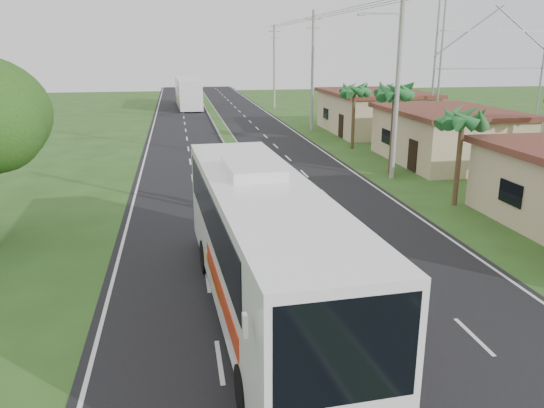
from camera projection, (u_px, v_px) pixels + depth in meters
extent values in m
plane|color=#2F4F1D|center=(352.00, 349.00, 14.01)|extent=(180.00, 180.00, 0.00)
cube|color=black|center=(250.00, 176.00, 32.89)|extent=(14.00, 160.00, 0.02)
cube|color=gray|center=(250.00, 175.00, 32.87)|extent=(1.20, 160.00, 0.17)
cube|color=#2F4F1D|center=(250.00, 173.00, 32.84)|extent=(0.95, 160.00, 0.02)
cube|color=silver|center=(139.00, 181.00, 31.76)|extent=(0.12, 160.00, 0.01)
cube|color=silver|center=(353.00, 172.00, 34.02)|extent=(0.12, 160.00, 0.01)
cube|color=tan|center=(446.00, 138.00, 36.67)|extent=(7.00, 10.00, 3.35)
cube|color=#5C2A20|center=(448.00, 111.00, 36.15)|extent=(7.60, 10.60, 0.32)
cube|color=tan|center=(374.00, 113.00, 49.86)|extent=(8.00, 11.00, 3.50)
cube|color=#5C2A20|center=(375.00, 93.00, 49.32)|extent=(8.60, 11.60, 0.32)
cylinder|color=#473321|center=(458.00, 160.00, 26.27)|extent=(0.26, 0.26, 4.60)
cylinder|color=#473321|center=(393.00, 132.00, 32.67)|extent=(0.26, 0.26, 5.40)
cylinder|color=#473321|center=(353.00, 118.00, 41.33)|extent=(0.26, 0.26, 4.80)
cylinder|color=gray|center=(398.00, 78.00, 30.74)|extent=(0.28, 0.28, 12.00)
cube|color=gray|center=(382.00, 13.00, 29.55)|extent=(2.40, 0.10, 0.10)
cylinder|color=gray|center=(312.00, 72.00, 49.76)|extent=(0.28, 0.28, 11.00)
cube|color=gray|center=(314.00, 19.00, 48.44)|extent=(1.60, 0.12, 0.12)
cube|color=gray|center=(313.00, 28.00, 48.66)|extent=(1.20, 0.10, 0.10)
cylinder|color=gray|center=(274.00, 67.00, 68.72)|extent=(0.28, 0.28, 10.50)
cube|color=gray|center=(274.00, 31.00, 67.46)|extent=(1.60, 0.12, 0.12)
cube|color=gray|center=(274.00, 38.00, 67.69)|extent=(1.20, 0.10, 0.10)
cylinder|color=gray|center=(440.00, 69.00, 43.03)|extent=(0.18, 0.18, 12.00)
cylinder|color=gray|center=(434.00, 69.00, 43.97)|extent=(0.18, 0.18, 12.00)
cylinder|color=gray|center=(542.00, 68.00, 45.66)|extent=(0.18, 0.18, 12.00)
cube|color=gray|center=(493.00, 69.00, 44.34)|extent=(10.00, 0.14, 0.14)
cube|color=gray|center=(497.00, 31.00, 43.50)|extent=(10.00, 0.14, 0.14)
cube|color=white|center=(262.00, 244.00, 15.14)|extent=(3.49, 13.59, 3.54)
cube|color=black|center=(257.00, 211.00, 15.55)|extent=(3.40, 10.90, 1.41)
cube|color=black|center=(346.00, 351.00, 8.75)|extent=(2.53, 0.27, 1.98)
cube|color=#BB2D0F|center=(273.00, 286.00, 14.09)|extent=(3.15, 5.97, 0.62)
cube|color=orange|center=(260.00, 271.00, 15.74)|extent=(3.02, 3.51, 0.28)
cube|color=white|center=(253.00, 168.00, 15.86)|extent=(1.71, 2.77, 0.31)
cylinder|color=black|center=(246.00, 391.00, 11.36)|extent=(0.42, 1.18, 1.17)
cylinder|color=black|center=(357.00, 375.00, 11.91)|extent=(0.42, 1.18, 1.17)
cylinder|color=black|center=(206.00, 256.00, 18.70)|extent=(0.42, 1.18, 1.17)
cylinder|color=black|center=(276.00, 250.00, 19.25)|extent=(0.42, 1.18, 1.17)
cube|color=white|center=(188.00, 92.00, 70.28)|extent=(3.28, 13.10, 3.62)
cube|color=black|center=(188.00, 84.00, 70.50)|extent=(3.21, 9.71, 1.23)
cube|color=orange|center=(189.00, 99.00, 69.41)|extent=(3.09, 6.32, 0.40)
cylinder|color=black|center=(181.00, 108.00, 65.40)|extent=(0.38, 1.10, 1.09)
cylinder|color=black|center=(201.00, 107.00, 65.90)|extent=(0.38, 1.10, 1.09)
cylinder|color=black|center=(178.00, 100.00, 74.94)|extent=(0.38, 1.10, 1.09)
cylinder|color=black|center=(195.00, 100.00, 75.45)|extent=(0.38, 1.10, 1.09)
imported|color=black|center=(228.00, 200.00, 25.87)|extent=(1.74, 0.52, 1.04)
imported|color=maroon|center=(228.00, 182.00, 25.62)|extent=(0.65, 0.43, 1.77)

